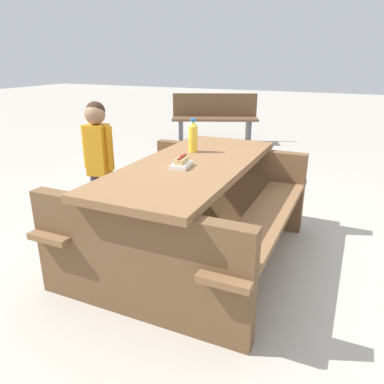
{
  "coord_description": "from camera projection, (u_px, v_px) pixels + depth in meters",
  "views": [
    {
      "loc": [
        2.33,
        1.06,
        1.46
      ],
      "look_at": [
        0.0,
        0.0,
        0.52
      ],
      "focal_mm": 34.74,
      "sensor_mm": 36.0,
      "label": 1
    }
  ],
  "objects": [
    {
      "name": "child_in_coat",
      "position": [
        98.0,
        150.0,
        3.13
      ],
      "size": [
        0.18,
        0.27,
        1.12
      ],
      "color": "#3F334C",
      "rests_on": "ground"
    },
    {
      "name": "soda_bottle",
      "position": [
        193.0,
        137.0,
        2.9
      ],
      "size": [
        0.07,
        0.07,
        0.26
      ],
      "color": "yellow",
      "rests_on": "picnic_table"
    },
    {
      "name": "park_bench_near",
      "position": [
        215.0,
        117.0,
        6.6
      ],
      "size": [
        0.95,
        1.54,
        0.85
      ],
      "color": "brown",
      "rests_on": "ground"
    },
    {
      "name": "picnic_table",
      "position": [
        192.0,
        202.0,
        2.75
      ],
      "size": [
        1.81,
        1.41,
        0.75
      ],
      "color": "brown",
      "rests_on": "ground"
    },
    {
      "name": "hotdog_tray",
      "position": [
        182.0,
        163.0,
        2.53
      ],
      "size": [
        0.19,
        0.13,
        0.08
      ],
      "color": "white",
      "rests_on": "picnic_table"
    },
    {
      "name": "ground_plane",
      "position": [
        192.0,
        255.0,
        2.91
      ],
      "size": [
        30.0,
        30.0,
        0.0
      ],
      "primitive_type": "plane",
      "color": "#ADA599",
      "rests_on": "ground"
    }
  ]
}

